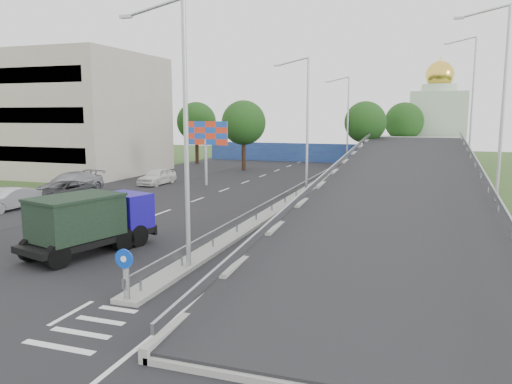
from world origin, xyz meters
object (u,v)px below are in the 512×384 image
at_px(lamp_post_mid, 305,118).
at_px(parked_car_d, 70,184).
at_px(sign_bollard, 126,274).
at_px(parked_car_e, 157,176).
at_px(church, 437,120).
at_px(billboard, 206,137).
at_px(lamp_post_near, 181,121).
at_px(dump_truck, 91,220).
at_px(parked_car_b, 8,199).
at_px(lamp_post_far, 346,117).
at_px(parked_car_c, 63,191).

relative_size(lamp_post_mid, parked_car_d, 1.71).
xyz_separation_m(sign_bollard, parked_car_e, (-13.25, 24.86, -0.29)).
bearing_deg(sign_bollard, church, 80.19).
bearing_deg(billboard, lamp_post_near, -67.51).
xyz_separation_m(billboard, parked_car_d, (-7.51, -8.19, -3.33)).
relative_size(billboard, dump_truck, 0.87).
height_order(billboard, parked_car_b, billboard).
bearing_deg(parked_car_e, lamp_post_mid, -2.58).
bearing_deg(lamp_post_mid, parked_car_b, -142.79).
xyz_separation_m(lamp_post_mid, parked_car_b, (-16.36, -12.42, -5.09)).
xyz_separation_m(lamp_post_far, parked_car_d, (-16.62, -26.19, -4.95)).
height_order(parked_car_c, parked_car_e, parked_car_e).
bearing_deg(dump_truck, lamp_post_near, 4.35).
distance_m(lamp_post_near, parked_car_d, 22.17).
distance_m(lamp_post_near, billboard, 23.87).
bearing_deg(dump_truck, billboard, 116.71).
height_order(lamp_post_mid, dump_truck, lamp_post_mid).
bearing_deg(dump_truck, church, 90.01).
distance_m(lamp_post_far, parked_car_d, 31.41).
relative_size(lamp_post_mid, billboard, 1.83).
distance_m(lamp_post_near, dump_truck, 6.74).
bearing_deg(parked_car_c, parked_car_d, 125.63).
bearing_deg(lamp_post_mid, parked_car_e, 175.56).
distance_m(parked_car_c, parked_car_d, 2.31).
distance_m(sign_bollard, lamp_post_mid, 24.30).
xyz_separation_m(church, parked_car_c, (-25.45, -42.23, -4.63)).
height_order(lamp_post_mid, church, church).
height_order(dump_truck, parked_car_d, dump_truck).
height_order(lamp_post_mid, lamp_post_far, same).
height_order(lamp_post_far, billboard, lamp_post_far).
bearing_deg(lamp_post_near, parked_car_e, 122.42).
height_order(billboard, parked_car_e, billboard).
height_order(parked_car_d, parked_car_e, parked_car_d).
relative_size(lamp_post_far, dump_truck, 1.59).
distance_m(billboard, dump_truck, 21.54).
distance_m(sign_bollard, lamp_post_near, 6.12).
relative_size(lamp_post_near, parked_car_d, 1.71).
xyz_separation_m(sign_bollard, lamp_post_mid, (0.11, 23.83, 4.77)).
distance_m(church, dump_truck, 55.18).
bearing_deg(church, parked_car_b, -119.48).
bearing_deg(parked_car_c, billboard, 65.93).
relative_size(parked_car_b, parked_car_c, 0.90).
xyz_separation_m(lamp_post_far, dump_truck, (-5.05, -38.98, -4.35)).
relative_size(dump_truck, parked_car_b, 1.46).
bearing_deg(parked_car_b, lamp_post_near, -22.74).
xyz_separation_m(church, parked_car_b, (-26.25, -46.42, -4.59)).
xyz_separation_m(billboard, parked_car_e, (-4.25, -0.96, -3.45)).
xyz_separation_m(dump_truck, parked_car_e, (-8.31, 20.02, -0.72)).
bearing_deg(sign_bollard, parked_car_e, 118.06).
bearing_deg(lamp_post_far, church, 54.76).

